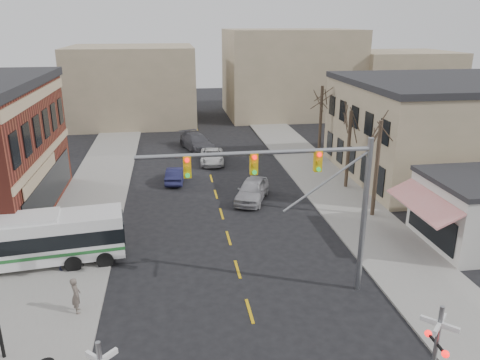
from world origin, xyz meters
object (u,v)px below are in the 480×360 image
object	(u,v)px
car_a	(252,190)
pedestrian_near	(76,295)
transit_bus	(18,241)
car_b	(175,175)
rr_crossing_east	(423,357)
pedestrian_far	(64,253)
car_d	(197,142)
traffic_signal_mast	(307,186)
car_c	(212,156)

from	to	relation	value
car_a	pedestrian_near	bearing A→B (deg)	-106.27
transit_bus	car_b	xyz separation A→B (m)	(8.78, 13.53, -0.99)
car_a	rr_crossing_east	bearing A→B (deg)	-60.86
transit_bus	pedestrian_far	size ratio (longest dim) A/B	6.41
car_b	pedestrian_far	size ratio (longest dim) A/B	2.24
car_b	pedestrian_near	world-z (taller)	pedestrian_near
transit_bus	rr_crossing_east	size ratio (longest dim) A/B	2.05
transit_bus	pedestrian_near	world-z (taller)	transit_bus
car_d	pedestrian_far	bearing A→B (deg)	-128.11
transit_bus	car_a	distance (m)	16.76
traffic_signal_mast	rr_crossing_east	world-z (taller)	traffic_signal_mast
car_b	pedestrian_near	size ratio (longest dim) A/B	2.26
car_d	rr_crossing_east	bearing A→B (deg)	-99.50
rr_crossing_east	car_c	xyz separation A→B (m)	(-4.53, 31.13, -1.31)
car_a	traffic_signal_mast	bearing A→B (deg)	-66.41
car_d	pedestrian_near	bearing A→B (deg)	-122.78
rr_crossing_east	car_b	size ratio (longest dim) A/B	1.40
car_a	pedestrian_far	xyz separation A→B (m)	(-12.04, -8.92, 0.18)
car_d	transit_bus	bearing A→B (deg)	-133.59
traffic_signal_mast	car_a	distance (m)	14.09
rr_crossing_east	pedestrian_far	xyz separation A→B (m)	(-14.47, 11.82, -0.95)
car_b	pedestrian_far	world-z (taller)	pedestrian_far
car_c	car_d	bearing A→B (deg)	107.01
car_d	pedestrian_near	size ratio (longest dim) A/B	3.25
car_a	pedestrian_far	distance (m)	14.99
car_d	car_c	bearing A→B (deg)	-95.98
car_b	pedestrian_far	bearing A→B (deg)	72.68
pedestrian_near	pedestrian_far	distance (m)	4.59
rr_crossing_east	car_d	xyz separation A→B (m)	(-5.68, 36.33, -1.13)
traffic_signal_mast	car_d	world-z (taller)	traffic_signal_mast
car_c	traffic_signal_mast	bearing A→B (deg)	-79.66
transit_bus	pedestrian_far	world-z (taller)	transit_bus
rr_crossing_east	pedestrian_near	bearing A→B (deg)	150.42
pedestrian_far	car_b	bearing A→B (deg)	6.12
pedestrian_near	car_c	bearing A→B (deg)	-34.17
transit_bus	rr_crossing_east	world-z (taller)	rr_crossing_east
car_a	car_b	size ratio (longest dim) A/B	1.22
car_b	car_c	world-z (taller)	car_c
rr_crossing_east	car_c	distance (m)	31.49
transit_bus	car_c	bearing A→B (deg)	56.48
traffic_signal_mast	car_c	size ratio (longest dim) A/B	2.28
pedestrian_near	car_a	bearing A→B (deg)	-53.05
car_c	car_d	xyz separation A→B (m)	(-1.14, 5.20, 0.17)
traffic_signal_mast	car_b	xyz separation A→B (m)	(-5.99, 18.39, -5.13)
rr_crossing_east	car_d	bearing A→B (deg)	98.88
transit_bus	car_c	distance (m)	22.49
car_c	pedestrian_far	size ratio (longest dim) A/B	2.66
car_a	pedestrian_near	world-z (taller)	pedestrian_near
car_b	car_d	bearing A→B (deg)	-96.67
rr_crossing_east	car_a	world-z (taller)	rr_crossing_east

